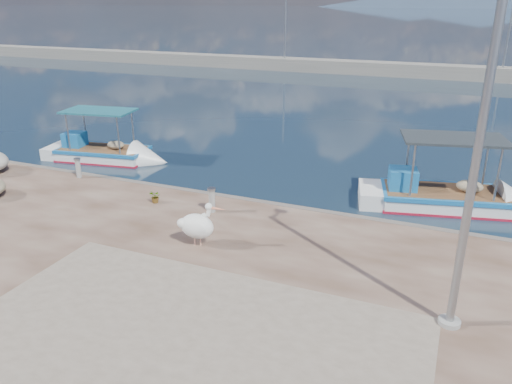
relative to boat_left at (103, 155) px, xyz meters
The scene contains 10 objects.
ground 12.17m from the boat_left, 41.30° to the right, with size 1400.00×1400.00×0.00m, color #162635.
quay_patch 14.99m from the boat_left, 47.41° to the right, with size 9.00×7.00×0.01m, color gray.
breakwater 33.25m from the boat_left, 74.05° to the left, with size 120.00×2.20×7.50m.
boat_left is the anchor object (origin of this frame).
boat_right 14.27m from the boat_left, ahead, with size 6.19×3.23×2.84m.
pelican 10.73m from the boat_left, 37.77° to the right, with size 1.29×0.78×1.23m.
lamp_post 17.03m from the boat_left, 27.29° to the right, with size 0.44×0.96×7.00m.
bollard_near 8.93m from the boat_left, 29.54° to the right, with size 0.26×0.26×0.78m.
bollard_far 3.91m from the boat_left, 63.06° to the right, with size 0.24×0.24×0.74m.
potted_plant 7.27m from the boat_left, 37.78° to the right, with size 0.38×0.33×0.42m, color #33722D.
Camera 1 is at (5.31, -8.89, 6.58)m, focal length 35.00 mm.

